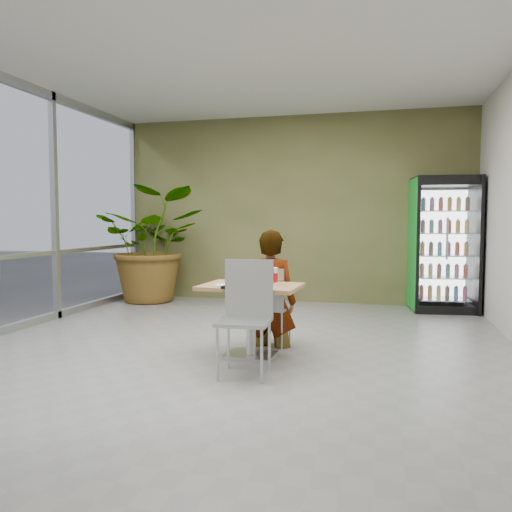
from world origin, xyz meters
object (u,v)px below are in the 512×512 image
object	(u,v)px
cafeteria_tray	(245,286)
chair_far	(269,300)
potted_plant	(153,245)
chair_near	(247,307)
beverage_fridge	(444,244)
soda_cup	(273,277)
dining_table	(251,305)
seated_woman	(271,301)

from	to	relation	value
cafeteria_tray	chair_far	bearing A→B (deg)	83.22
cafeteria_tray	potted_plant	world-z (taller)	potted_plant
chair_near	cafeteria_tray	size ratio (longest dim) A/B	2.57
chair_far	chair_near	world-z (taller)	chair_near
chair_far	chair_near	size ratio (longest dim) A/B	0.85
chair_near	potted_plant	world-z (taller)	potted_plant
chair_far	beverage_fridge	xyz separation A→B (m)	(2.13, 2.82, 0.52)
chair_near	beverage_fridge	distance (m)	4.37
chair_far	beverage_fridge	distance (m)	3.57
chair_far	soda_cup	distance (m)	0.57
potted_plant	beverage_fridge	bearing A→B (deg)	2.76
dining_table	beverage_fridge	xyz separation A→B (m)	(2.21, 3.30, 0.50)
chair_near	seated_woman	xyz separation A→B (m)	(0.00, 1.02, -0.11)
chair_near	beverage_fridge	world-z (taller)	beverage_fridge
soda_cup	beverage_fridge	size ratio (longest dim) A/B	0.08
dining_table	soda_cup	bearing A→B (deg)	7.45
cafeteria_tray	beverage_fridge	xyz separation A→B (m)	(2.21, 3.53, 0.27)
dining_table	seated_woman	distance (m)	0.53
seated_woman	soda_cup	size ratio (longest dim) A/B	9.14
dining_table	potted_plant	size ratio (longest dim) A/B	0.52
seated_woman	beverage_fridge	size ratio (longest dim) A/B	0.77
chair_near	soda_cup	distance (m)	0.59
chair_near	seated_woman	world-z (taller)	seated_woman
chair_near	potted_plant	xyz separation A→B (m)	(-2.65, 3.57, 0.38)
chair_near	soda_cup	size ratio (longest dim) A/B	5.91
seated_woman	beverage_fridge	world-z (taller)	beverage_fridge
chair_near	cafeteria_tray	bearing A→B (deg)	105.68
dining_table	seated_woman	world-z (taller)	seated_woman
chair_far	soda_cup	size ratio (longest dim) A/B	5.03
chair_far	dining_table	bearing A→B (deg)	85.39
seated_woman	soda_cup	bearing A→B (deg)	109.96
cafeteria_tray	beverage_fridge	world-z (taller)	beverage_fridge
dining_table	seated_woman	size ratio (longest dim) A/B	0.64
soda_cup	chair_far	bearing A→B (deg)	107.33
chair_far	chair_near	xyz separation A→B (m)	(0.01, -0.98, 0.09)
soda_cup	beverage_fridge	distance (m)	3.83
soda_cup	beverage_fridge	world-z (taller)	beverage_fridge
chair_far	chair_near	bearing A→B (deg)	95.33
potted_plant	chair_far	bearing A→B (deg)	-44.39
beverage_fridge	potted_plant	distance (m)	4.78
chair_far	potted_plant	size ratio (longest dim) A/B	0.45
potted_plant	seated_woman	bearing A→B (deg)	-43.84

